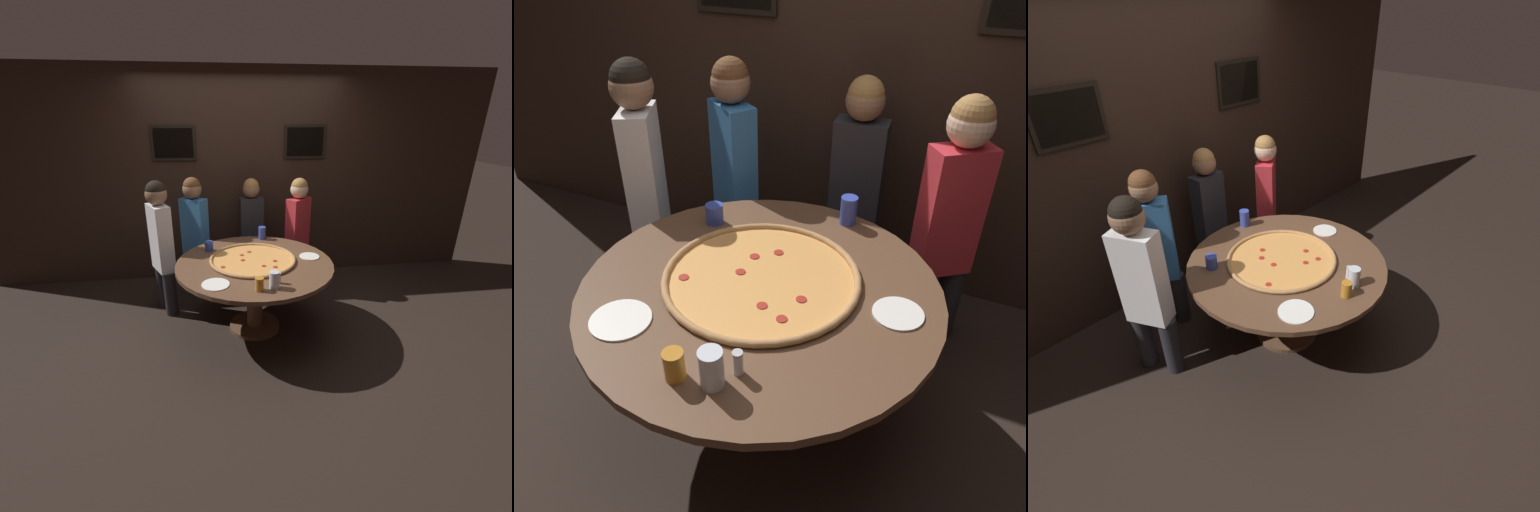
# 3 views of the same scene
# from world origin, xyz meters

# --- Properties ---
(ground_plane) EXTENTS (24.00, 24.00, 0.00)m
(ground_plane) POSITION_xyz_m (0.00, 0.00, 0.00)
(ground_plane) COLOR black
(back_wall) EXTENTS (6.40, 0.08, 2.60)m
(back_wall) POSITION_xyz_m (0.00, 1.36, 1.30)
(back_wall) COLOR black
(back_wall) RESTS_ON ground_plane
(dining_table) EXTENTS (1.52, 1.52, 0.74)m
(dining_table) POSITION_xyz_m (0.00, 0.00, 0.60)
(dining_table) COLOR brown
(dining_table) RESTS_ON ground_plane
(giant_pizza) EXTENTS (0.85, 0.85, 0.03)m
(giant_pizza) POSITION_xyz_m (-0.01, 0.04, 0.75)
(giant_pizza) COLOR #E0994C
(giant_pizza) RESTS_ON dining_table
(drink_cup_by_shaker) EXTENTS (0.09, 0.09, 0.10)m
(drink_cup_by_shaker) POSITION_xyz_m (-0.44, 0.37, 0.79)
(drink_cup_by_shaker) COLOR #384CB7
(drink_cup_by_shaker) RESTS_ON dining_table
(drink_cup_beside_pizza) EXTENTS (0.07, 0.07, 0.11)m
(drink_cup_beside_pizza) POSITION_xyz_m (-0.03, -0.57, 0.80)
(drink_cup_beside_pizza) COLOR #BC7A23
(drink_cup_beside_pizza) RESTS_ON dining_table
(drink_cup_far_right) EXTENTS (0.08, 0.08, 0.15)m
(drink_cup_far_right) POSITION_xyz_m (0.10, -0.55, 0.81)
(drink_cup_far_right) COLOR silver
(drink_cup_far_right) RESTS_ON dining_table
(drink_cup_front_edge) EXTENTS (0.08, 0.08, 0.14)m
(drink_cup_front_edge) POSITION_xyz_m (0.17, 0.65, 0.81)
(drink_cup_front_edge) COLOR #384CB7
(drink_cup_front_edge) RESTS_ON dining_table
(white_plate_near_front) EXTENTS (0.20, 0.20, 0.01)m
(white_plate_near_front) POSITION_xyz_m (0.57, 0.07, 0.74)
(white_plate_near_front) COLOR white
(white_plate_near_front) RESTS_ON dining_table
(white_plate_beside_cup) EXTENTS (0.24, 0.24, 0.01)m
(white_plate_beside_cup) POSITION_xyz_m (-0.39, -0.43, 0.74)
(white_plate_beside_cup) COLOR white
(white_plate_beside_cup) RESTS_ON dining_table
(condiment_shaker) EXTENTS (0.04, 0.04, 0.10)m
(condiment_shaker) POSITION_xyz_m (0.15, -0.47, 0.79)
(condiment_shaker) COLOR silver
(condiment_shaker) RESTS_ON dining_table
(diner_centre_back) EXTENTS (0.35, 0.31, 1.39)m
(diner_centre_back) POSITION_xyz_m (0.63, 0.84, 0.79)
(diner_centre_back) COLOR #232328
(diner_centre_back) RESTS_ON ground_plane
(diner_side_right) EXTENTS (0.37, 0.31, 1.43)m
(diner_side_right) POSITION_xyz_m (-0.60, 0.86, 0.81)
(diner_side_right) COLOR #232328
(diner_side_right) RESTS_ON ground_plane
(diner_far_right) EXTENTS (0.35, 0.20, 1.37)m
(diner_far_right) POSITION_xyz_m (0.09, 1.04, 0.77)
(diner_far_right) COLOR #232328
(diner_far_right) RESTS_ON ground_plane
(diner_far_left) EXTENTS (0.29, 0.39, 1.47)m
(diner_far_left) POSITION_xyz_m (-0.93, 0.47, 0.83)
(diner_far_left) COLOR #232328
(diner_far_left) RESTS_ON ground_plane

